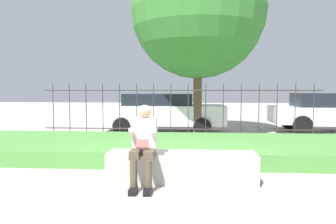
% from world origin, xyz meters
% --- Properties ---
extents(ground_plane, '(60.00, 60.00, 0.00)m').
position_xyz_m(ground_plane, '(0.00, 0.00, 0.00)').
color(ground_plane, '#A8A399').
extents(stone_bench, '(2.46, 0.56, 0.49)m').
position_xyz_m(stone_bench, '(0.21, 0.00, 0.22)').
color(stone_bench, '#ADA89E').
rests_on(stone_bench, ground_plane).
extents(person_seated_reader, '(0.42, 0.73, 1.29)m').
position_xyz_m(person_seated_reader, '(-0.37, -0.31, 0.71)').
color(person_seated_reader, black).
rests_on(person_seated_reader, ground_plane).
extents(grass_berm, '(10.27, 3.00, 0.33)m').
position_xyz_m(grass_berm, '(0.00, 2.20, 0.17)').
color(grass_berm, '#4C893D').
rests_on(grass_berm, ground_plane).
extents(iron_fence, '(8.27, 0.03, 1.70)m').
position_xyz_m(iron_fence, '(-0.00, 4.35, 0.89)').
color(iron_fence, '#332D28').
rests_on(iron_fence, ground_plane).
extents(car_parked_center, '(4.37, 2.00, 1.36)m').
position_xyz_m(car_parked_center, '(-0.69, 6.21, 0.73)').
color(car_parked_center, silver).
rests_on(car_parked_center, ground_plane).
extents(car_parked_right, '(4.33, 1.90, 1.39)m').
position_xyz_m(car_parked_right, '(5.36, 6.64, 0.74)').
color(car_parked_right, silver).
rests_on(car_parked_right, ground_plane).
extents(tree_behind_fence, '(4.34, 4.34, 6.21)m').
position_xyz_m(tree_behind_fence, '(0.55, 5.45, 4.03)').
color(tree_behind_fence, brown).
rests_on(tree_behind_fence, ground_plane).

